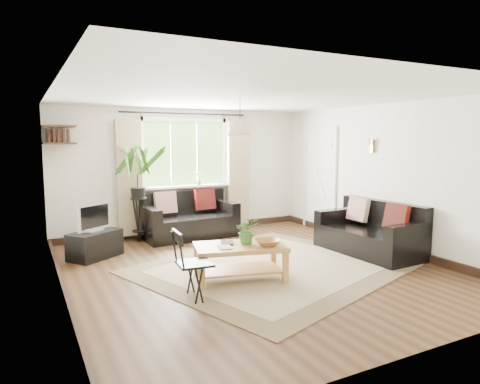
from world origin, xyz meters
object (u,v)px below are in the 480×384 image
sofa_back (190,216)px  sofa_right (368,229)px  palm_stand (138,194)px  coffee_table (240,263)px  tv_stand (95,245)px  folding_chair (194,265)px

sofa_back → sofa_right: size_ratio=1.02×
sofa_back → palm_stand: bearing=170.7°
sofa_right → coffee_table: (-2.41, -0.22, -0.16)m
sofa_back → tv_stand: sofa_back is taller
sofa_right → palm_stand: palm_stand is taller
sofa_right → tv_stand: bearing=-116.7°
sofa_right → folding_chair: 3.22m
sofa_right → tv_stand: 4.29m
tv_stand → folding_chair: (0.74, -2.30, 0.20)m
sofa_back → coffee_table: bearing=-99.9°
tv_stand → folding_chair: bearing=-106.5°
sofa_right → folding_chair: folding_chair is taller
palm_stand → folding_chair: bearing=-92.5°
palm_stand → sofa_right: bearing=-39.5°
palm_stand → folding_chair: (-0.13, -3.05, -0.45)m
tv_stand → palm_stand: (0.87, 0.75, 0.65)m
sofa_right → folding_chair: (-3.17, -0.55, 0.01)m
palm_stand → sofa_back: bearing=-5.9°
sofa_back → sofa_right: sofa_back is taller
sofa_back → palm_stand: 1.03m
sofa_back → palm_stand: (-0.92, 0.10, 0.45)m
tv_stand → folding_chair: size_ratio=0.96×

